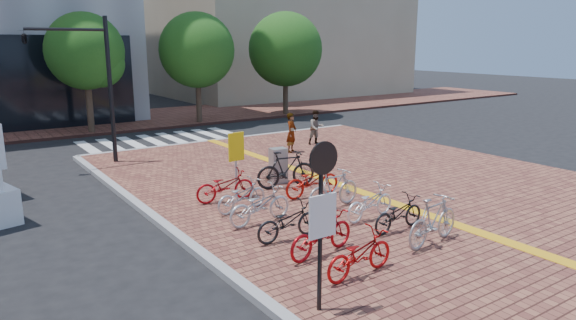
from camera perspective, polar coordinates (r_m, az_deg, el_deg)
ground at (r=13.50m, az=6.55°, el=-7.16°), size 120.00×120.00×0.00m
kerb_north at (r=24.76m, az=-6.51°, el=2.28°), size 14.00×0.25×0.15m
far_sidewalk at (r=31.96m, az=-19.00°, el=4.06°), size 70.00×8.00×0.15m
crosswalk at (r=25.55m, az=-13.58°, el=2.17°), size 7.50×4.00×0.01m
street_trees at (r=30.13m, az=-8.22°, el=11.82°), size 16.20×4.60×6.35m
bike_0 at (r=10.24m, az=7.96°, el=-10.29°), size 1.75×0.72×0.90m
bike_1 at (r=11.10m, az=3.72°, el=-8.14°), size 1.91×0.91×0.96m
bike_2 at (r=11.92m, az=0.02°, el=-6.83°), size 1.68×0.60×0.88m
bike_3 at (r=12.96m, az=-3.15°, el=-5.03°), size 1.85×0.76×0.95m
bike_4 at (r=13.95m, az=-5.17°, el=-3.96°), size 1.70×0.84×0.86m
bike_5 at (r=14.83m, az=-7.00°, el=-2.86°), size 1.80×0.80×0.91m
bike_6 at (r=12.05m, az=15.84°, el=-6.49°), size 1.92×0.78×1.12m
bike_7 at (r=12.76m, az=12.16°, el=-5.82°), size 1.65×0.65×0.85m
bike_8 at (r=13.43m, az=9.08°, el=-4.67°), size 1.74×0.76×0.89m
bike_9 at (r=14.18m, az=5.09°, el=-3.21°), size 1.81×0.59×1.08m
bike_10 at (r=15.17m, az=2.70°, el=-2.30°), size 1.87×0.72×0.97m
bike_11 at (r=16.07m, az=-0.21°, el=-1.05°), size 2.02×0.93×1.17m
pedestrian_a at (r=21.28m, az=0.39°, el=3.06°), size 0.71×0.65×1.64m
pedestrian_b at (r=23.00m, az=3.16°, el=3.64°), size 0.82×0.69×1.52m
utility_box at (r=16.64m, az=-1.09°, el=-0.61°), size 0.56×0.44×1.14m
yellow_sign at (r=15.04m, az=-5.77°, el=0.84°), size 0.52×0.14×1.93m
notice_sign at (r=8.40m, az=3.78°, el=-5.20°), size 0.55×0.12×2.95m
traffic_light_pole at (r=20.05m, az=-22.83°, el=9.85°), size 2.91×1.12×5.41m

